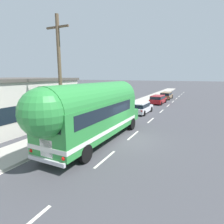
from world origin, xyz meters
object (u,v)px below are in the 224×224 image
utility_pole (60,78)px  car_third (166,95)px  painted_bus (92,111)px  car_second (158,99)px  car_lead (140,107)px

utility_pole → car_third: utility_pole is taller
painted_bus → car_third: size_ratio=2.46×
car_second → car_third: same height
car_third → car_second: bearing=-91.3°
car_second → car_third: (0.15, 6.79, 0.01)m
utility_pole → car_lead: bearing=79.3°
car_third → utility_pole: bearing=-95.4°
painted_bus → car_lead: size_ratio=2.57×
painted_bus → car_lead: (-0.22, 11.45, -1.52)m
car_lead → car_second: size_ratio=0.93×
car_lead → car_third: bearing=88.6°
car_second → car_third: bearing=88.7°
car_lead → car_third: 15.72m
painted_bus → car_second: bearing=90.0°
car_lead → car_second: bearing=88.5°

